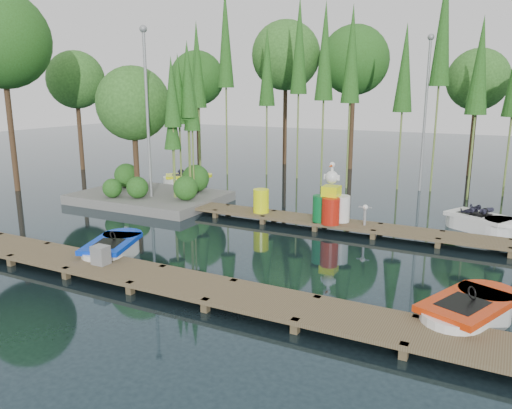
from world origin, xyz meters
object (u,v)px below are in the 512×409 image
at_px(island, 145,128).
at_px(boat_yellow_far, 186,180).
at_px(boat_red, 468,314).
at_px(yellow_barrel, 261,201).
at_px(boat_blue, 112,250).
at_px(drum_cluster, 331,205).
at_px(utility_cabinet, 101,255).

bearing_deg(island, boat_yellow_far, 99.45).
relative_size(island, boat_red, 2.26).
distance_m(boat_red, boat_yellow_far, 17.57).
bearing_deg(yellow_barrel, boat_red, -36.55).
relative_size(boat_yellow_far, yellow_barrel, 3.05).
bearing_deg(boat_blue, drum_cluster, 31.27).
bearing_deg(yellow_barrel, utility_cabinet, -99.74).
distance_m(utility_cabinet, drum_cluster, 7.93).
distance_m(boat_blue, boat_red, 9.55).
bearing_deg(utility_cabinet, boat_red, 8.35).
height_order(boat_red, utility_cabinet, boat_red).
distance_m(island, yellow_barrel, 6.50).
xyz_separation_m(boat_blue, yellow_barrel, (1.86, 5.88, 0.49)).
distance_m(island, utility_cabinet, 9.51).
bearing_deg(yellow_barrel, boat_yellow_far, 145.49).
bearing_deg(utility_cabinet, drum_cluster, 59.78).
bearing_deg(boat_blue, yellow_barrel, 52.77).
height_order(island, boat_red, island).
relative_size(boat_blue, yellow_barrel, 3.19).
height_order(boat_blue, yellow_barrel, yellow_barrel).
xyz_separation_m(island, utility_cabinet, (4.77, -7.79, -2.63)).
distance_m(boat_yellow_far, utility_cabinet, 12.74).
xyz_separation_m(island, yellow_barrel, (5.98, -0.79, -2.44)).
bearing_deg(drum_cluster, utility_cabinet, -120.22).
xyz_separation_m(island, boat_blue, (4.11, -6.67, -2.93)).
relative_size(boat_blue, boat_yellow_far, 1.05).
height_order(boat_red, yellow_barrel, yellow_barrel).
xyz_separation_m(island, boat_red, (13.66, -6.49, -2.92)).
bearing_deg(island, boat_red, -25.40).
relative_size(boat_red, drum_cluster, 1.42).
bearing_deg(drum_cluster, boat_blue, -129.08).
bearing_deg(utility_cabinet, boat_blue, 120.56).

